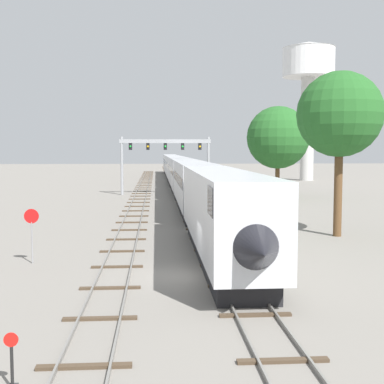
{
  "coord_description": "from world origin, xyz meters",
  "views": [
    {
      "loc": [
        -1.52,
        -23.7,
        5.93
      ],
      "look_at": [
        1.0,
        12.0,
        3.0
      ],
      "focal_mm": 48.01,
      "sensor_mm": 36.0,
      "label": 1
    }
  ],
  "objects": [
    {
      "name": "track_near",
      "position": [
        -3.5,
        40.0,
        0.07
      ],
      "size": [
        2.6,
        160.0,
        0.16
      ],
      "color": "slate",
      "rests_on": "ground"
    },
    {
      "name": "ground_plane",
      "position": [
        0.0,
        0.0,
        0.0
      ],
      "size": [
        400.0,
        400.0,
        0.0
      ],
      "primitive_type": "plane",
      "color": "gray"
    },
    {
      "name": "trackside_tree_left",
      "position": [
        13.76,
        39.86,
        7.49
      ],
      "size": [
        7.83,
        7.83,
        11.42
      ],
      "color": "brown",
      "rests_on": "ground"
    },
    {
      "name": "switch_stand",
      "position": [
        -5.1,
        -11.14,
        0.52
      ],
      "size": [
        0.36,
        0.24,
        1.46
      ],
      "color": "black",
      "rests_on": "ground"
    },
    {
      "name": "track_main",
      "position": [
        2.0,
        60.0,
        0.07
      ],
      "size": [
        2.6,
        200.0,
        0.16
      ],
      "color": "slate",
      "rests_on": "ground"
    },
    {
      "name": "stop_sign",
      "position": [
        -8.0,
        3.31,
        1.87
      ],
      "size": [
        0.76,
        0.08,
        2.88
      ],
      "color": "gray",
      "rests_on": "ground"
    },
    {
      "name": "signal_gantry",
      "position": [
        -0.25,
        44.61,
        5.68
      ],
      "size": [
        12.1,
        0.49,
        7.7
      ],
      "color": "#999BA0",
      "rests_on": "ground"
    },
    {
      "name": "water_tower",
      "position": [
        27.95,
        74.88,
        21.1
      ],
      "size": [
        10.12,
        10.12,
        26.68
      ],
      "color": "beige",
      "rests_on": "ground"
    },
    {
      "name": "passenger_train",
      "position": [
        2.0,
        55.22,
        2.61
      ],
      "size": [
        3.04,
        123.05,
        4.8
      ],
      "color": "silver",
      "rests_on": "ground"
    },
    {
      "name": "trackside_tree_mid",
      "position": [
        10.95,
        10.57,
        8.31
      ],
      "size": [
        5.82,
        5.82,
        11.27
      ],
      "color": "brown",
      "rests_on": "ground"
    }
  ]
}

